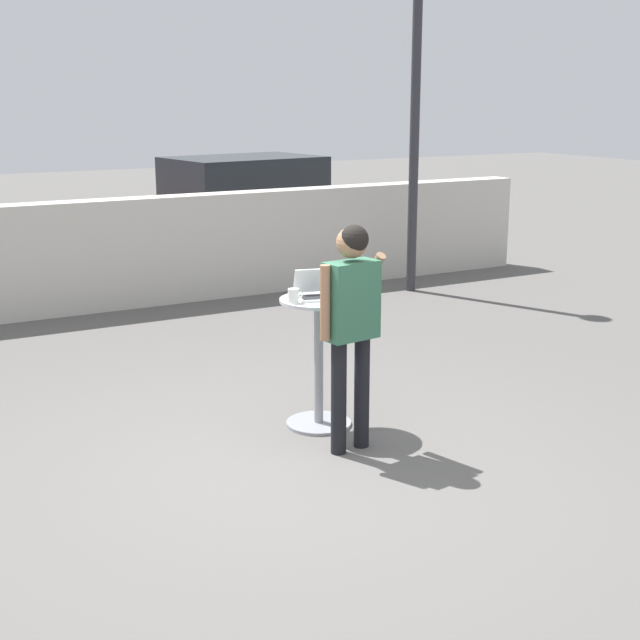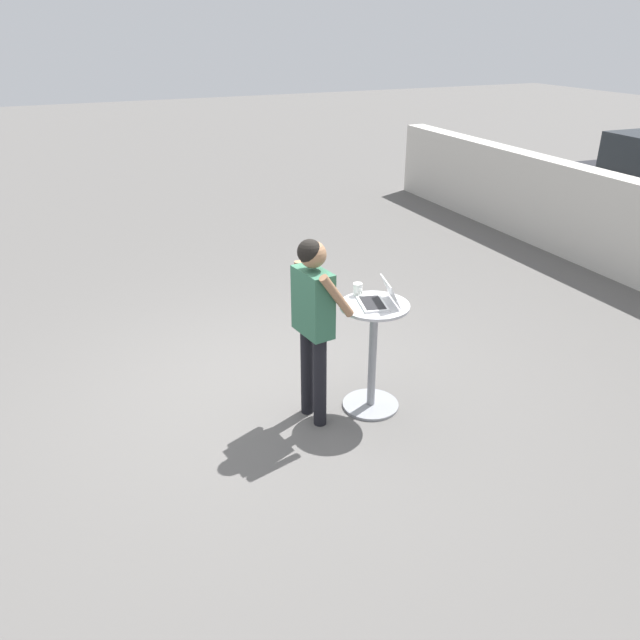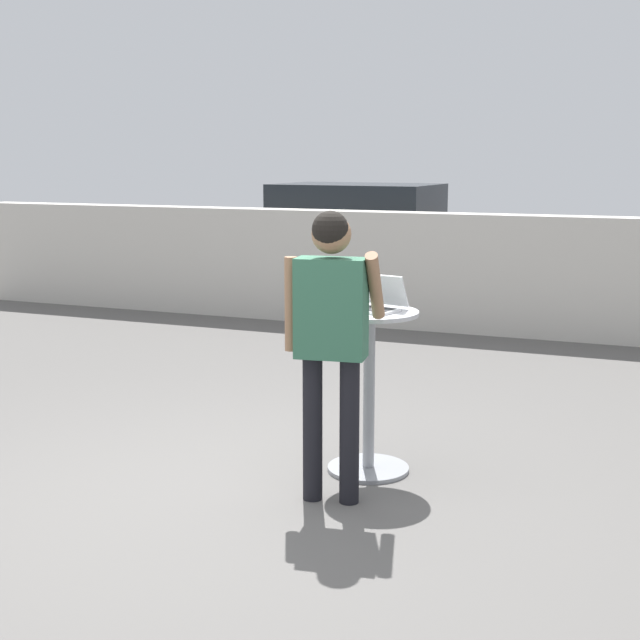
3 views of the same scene
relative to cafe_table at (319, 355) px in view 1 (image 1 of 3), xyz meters
The scene contains 8 objects.
ground_plane 1.09m from the cafe_table, 129.75° to the right, with size 50.00×50.00×0.00m, color #5B5956.
pavement_kerb 4.61m from the cafe_table, 97.47° to the left, with size 12.40×0.35×1.29m.
cafe_table is the anchor object (origin of this frame).
laptop 0.49m from the cafe_table, 68.08° to the left, with size 0.39×0.37×0.21m.
coffee_mug 0.55m from the cafe_table, 169.99° to the right, with size 0.12×0.08×0.11m.
standing_person 0.71m from the cafe_table, 94.41° to the right, with size 0.53×0.39×1.62m.
parked_car_further_down 7.35m from the cafe_table, 69.24° to the left, with size 4.19×2.26×1.56m.
street_lamp 5.47m from the cafe_table, 47.36° to the left, with size 0.32×0.32×4.34m.
Camera 1 is at (-2.51, -4.93, 2.47)m, focal length 50.00 mm.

